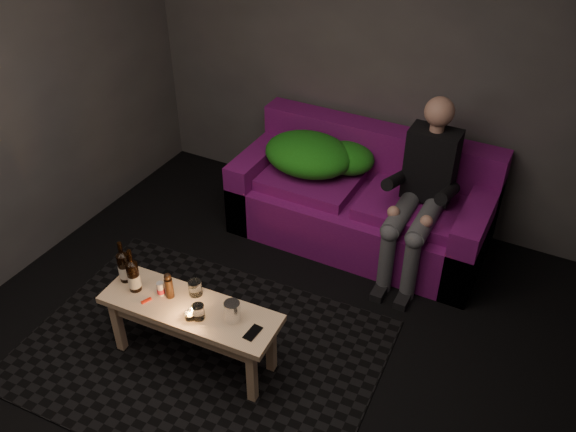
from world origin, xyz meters
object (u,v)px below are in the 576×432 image
at_px(sofa, 363,203).
at_px(beer_bottle_a, 124,266).
at_px(person, 422,189).
at_px(coffee_table, 191,316).
at_px(steel_cup, 232,311).
at_px(beer_bottle_b, 133,275).

relative_size(sofa, beer_bottle_a, 6.65).
bearing_deg(person, sofa, 161.89).
distance_m(sofa, person, 0.62).
distance_m(person, coffee_table, 1.80).
bearing_deg(beer_bottle_a, sofa, 61.60).
relative_size(coffee_table, beer_bottle_a, 3.86).
xyz_separation_m(sofa, beer_bottle_a, (-0.90, -1.67, 0.26)).
bearing_deg(coffee_table, sofa, 75.96).
height_order(sofa, steel_cup, sofa).
distance_m(sofa, beer_bottle_a, 1.92).
xyz_separation_m(person, beer_bottle_a, (-1.38, -1.51, -0.11)).
height_order(coffee_table, beer_bottle_a, beer_bottle_a).
bearing_deg(steel_cup, sofa, 85.18).
relative_size(coffee_table, beer_bottle_b, 3.73).
bearing_deg(person, coffee_table, -120.46).
bearing_deg(sofa, beer_bottle_a, -118.40).
bearing_deg(sofa, coffee_table, -104.04).
height_order(beer_bottle_b, steel_cup, beer_bottle_b).
bearing_deg(sofa, steel_cup, -94.82).
bearing_deg(coffee_table, person, 59.54).
distance_m(person, beer_bottle_a, 2.05).
xyz_separation_m(beer_bottle_b, steel_cup, (0.66, 0.06, -0.05)).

